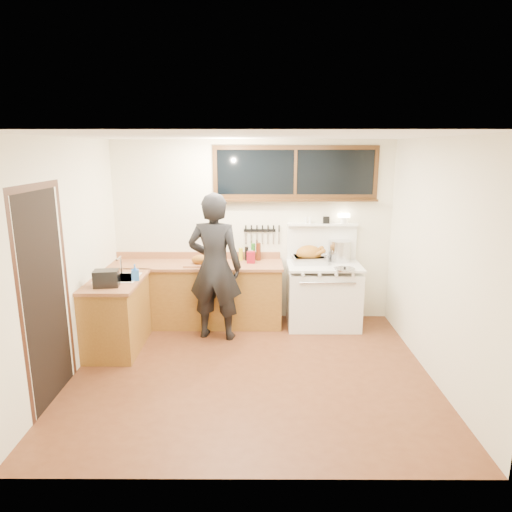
{
  "coord_description": "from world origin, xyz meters",
  "views": [
    {
      "loc": [
        0.07,
        -4.76,
        2.48
      ],
      "look_at": [
        0.05,
        0.85,
        1.15
      ],
      "focal_mm": 32.0,
      "sensor_mm": 36.0,
      "label": 1
    }
  ],
  "objects_px": {
    "vintage_stove": "(323,294)",
    "man": "(215,267)",
    "cutting_board": "(200,261)",
    "roast_turkey": "(309,256)"
  },
  "relations": [
    {
      "from": "man",
      "to": "vintage_stove",
      "type": "bearing_deg",
      "value": 16.35
    },
    {
      "from": "man",
      "to": "cutting_board",
      "type": "xyz_separation_m",
      "value": [
        -0.24,
        0.39,
        -0.02
      ]
    },
    {
      "from": "vintage_stove",
      "to": "cutting_board",
      "type": "height_order",
      "value": "vintage_stove"
    },
    {
      "from": "roast_turkey",
      "to": "vintage_stove",
      "type": "bearing_deg",
      "value": -17.41
    },
    {
      "from": "man",
      "to": "cutting_board",
      "type": "height_order",
      "value": "man"
    },
    {
      "from": "cutting_board",
      "to": "roast_turkey",
      "type": "height_order",
      "value": "roast_turkey"
    },
    {
      "from": "cutting_board",
      "to": "roast_turkey",
      "type": "bearing_deg",
      "value": 4.31
    },
    {
      "from": "man",
      "to": "roast_turkey",
      "type": "bearing_deg",
      "value": 21.32
    },
    {
      "from": "vintage_stove",
      "to": "roast_turkey",
      "type": "xyz_separation_m",
      "value": [
        -0.2,
        0.06,
        0.54
      ]
    },
    {
      "from": "vintage_stove",
      "to": "man",
      "type": "distance_m",
      "value": 1.63
    }
  ]
}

